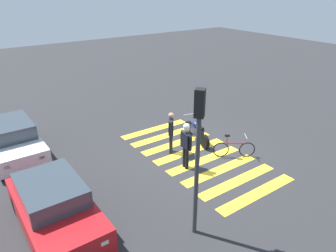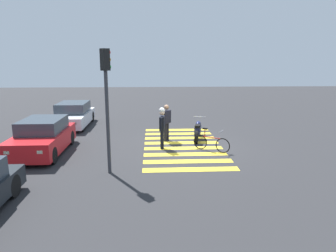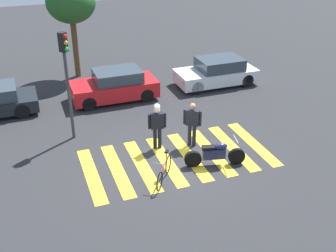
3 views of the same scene
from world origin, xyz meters
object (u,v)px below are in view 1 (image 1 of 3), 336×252
leaning_bicycle (234,149)px  officer_by_motorcycle (186,142)px  traffic_light_pole (198,142)px  police_motorcycle (197,131)px  officer_on_foot (171,130)px  car_red_convertible (55,207)px  car_white_van (12,139)px

leaning_bicycle → officer_by_motorcycle: 2.26m
leaning_bicycle → traffic_light_pole: (-2.36, 4.00, 2.47)m
police_motorcycle → leaning_bicycle: 2.00m
officer_on_foot → officer_by_motorcycle: 1.32m
officer_on_foot → car_red_convertible: bearing=108.0°
police_motorcycle → traffic_light_pole: traffic_light_pole is taller
car_red_convertible → traffic_light_pole: (-2.43, -3.09, 2.14)m
officer_on_foot → car_white_van: 6.45m
traffic_light_pole → car_white_van: bearing=22.2°
leaning_bicycle → officer_by_motorcycle: size_ratio=0.77×
police_motorcycle → car_red_convertible: (-1.92, 6.81, 0.24)m
officer_by_motorcycle → car_red_convertible: officer_by_motorcycle is taller
car_red_convertible → car_white_van: size_ratio=0.98×
car_white_van → officer_by_motorcycle: bearing=-134.1°
officer_on_foot → traffic_light_pole: size_ratio=0.42×
traffic_light_pole → officer_on_foot: bearing=-27.6°
leaning_bicycle → officer_on_foot: 2.63m
leaning_bicycle → traffic_light_pole: size_ratio=0.33×
car_red_convertible → traffic_light_pole: bearing=-128.1°
car_red_convertible → traffic_light_pole: size_ratio=0.94×
officer_by_motorcycle → officer_on_foot: bearing=-11.0°
leaning_bicycle → car_white_van: 8.97m
officer_on_foot → leaning_bicycle: bearing=-133.9°
officer_by_motorcycle → car_white_van: (4.92, 5.07, -0.41)m
leaning_bicycle → car_white_van: size_ratio=0.35×
police_motorcycle → leaning_bicycle: size_ratio=1.52×
police_motorcycle → traffic_light_pole: 6.20m
officer_by_motorcycle → traffic_light_pole: traffic_light_pole is taller
car_red_convertible → leaning_bicycle: bearing=-90.5°
car_red_convertible → car_white_van: bearing=0.7°
police_motorcycle → traffic_light_pole: size_ratio=0.51×
police_motorcycle → officer_by_motorcycle: 2.44m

